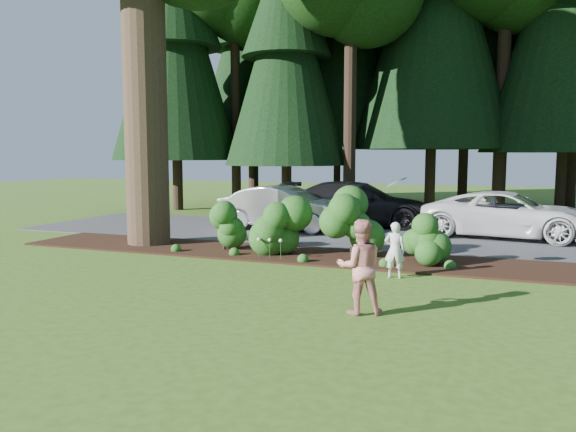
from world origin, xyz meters
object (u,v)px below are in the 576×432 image
(car_silver_wagon, at_px, (285,208))
(adult, at_px, (360,267))
(car_dark_suv, at_px, (358,204))
(frisbee, at_px, (396,182))
(child, at_px, (395,250))
(car_white_suv, at_px, (509,215))

(car_silver_wagon, relative_size, adult, 2.90)
(car_dark_suv, relative_size, frisbee, 11.67)
(child, height_order, adult, adult)
(car_white_suv, relative_size, frisbee, 10.98)
(child, xyz_separation_m, frisbee, (-0.04, 0.24, 1.45))
(adult, distance_m, frisbee, 3.44)
(car_dark_suv, bearing_deg, frisbee, -165.69)
(car_silver_wagon, relative_size, car_dark_suv, 0.83)
(car_white_suv, relative_size, child, 4.30)
(child, bearing_deg, adult, 84.37)
(child, distance_m, adult, 2.97)
(car_silver_wagon, relative_size, child, 3.79)
(child, bearing_deg, frisbee, -84.90)
(car_silver_wagon, bearing_deg, child, -137.45)
(car_silver_wagon, distance_m, child, 7.95)
(car_dark_suv, relative_size, adult, 3.51)
(car_silver_wagon, height_order, car_white_suv, car_silver_wagon)
(car_dark_suv, xyz_separation_m, frisbee, (2.81, -8.06, 1.22))
(car_dark_suv, bearing_deg, adult, -170.97)
(car_silver_wagon, relative_size, frisbee, 9.67)
(car_dark_suv, height_order, frisbee, frisbee)
(car_silver_wagon, xyz_separation_m, child, (4.97, -6.21, -0.18))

